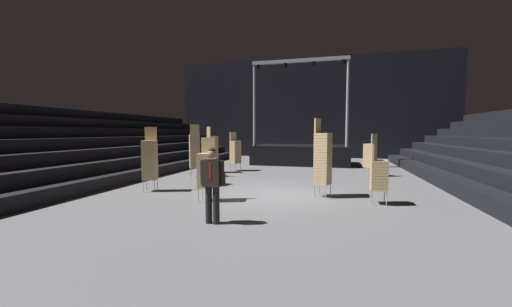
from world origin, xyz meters
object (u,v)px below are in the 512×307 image
at_px(chair_stack_rear_left, 370,155).
at_px(man_with_tie, 212,181).
at_px(equipment_road_case, 212,178).
at_px(chair_stack_front_left, 235,151).
at_px(chair_stack_mid_left, 323,158).
at_px(chair_stack_mid_right, 150,159).
at_px(stage_riser, 301,153).
at_px(chair_stack_front_right, 379,174).
at_px(chair_stack_rear_right, 206,169).
at_px(chair_stack_mid_centre, 195,151).
at_px(chair_stack_rear_centre, 212,150).

bearing_deg(chair_stack_rear_left, man_with_tie, -166.91).
bearing_deg(equipment_road_case, chair_stack_front_left, 95.85).
height_order(chair_stack_mid_left, chair_stack_mid_right, chair_stack_mid_left).
xyz_separation_m(stage_riser, chair_stack_front_right, (3.26, -10.17, 0.18)).
height_order(chair_stack_front_right, chair_stack_rear_left, chair_stack_rear_left).
distance_m(chair_stack_front_right, equipment_road_case, 6.11).
bearing_deg(chair_stack_mid_left, chair_stack_rear_right, -45.31).
bearing_deg(man_with_tie, chair_stack_mid_right, -38.34).
bearing_deg(equipment_road_case, chair_stack_mid_right, -130.95).
xyz_separation_m(chair_stack_front_left, chair_stack_mid_left, (4.69, -5.23, 0.21)).
height_order(man_with_tie, chair_stack_mid_centre, chair_stack_mid_centre).
height_order(chair_stack_mid_left, equipment_road_case, chair_stack_mid_left).
bearing_deg(man_with_tie, chair_stack_mid_centre, -60.01).
distance_m(chair_stack_mid_left, equipment_road_case, 4.52).
bearing_deg(chair_stack_front_left, chair_stack_mid_centre, 6.21).
distance_m(man_with_tie, chair_stack_front_right, 4.78).
bearing_deg(chair_stack_rear_centre, chair_stack_rear_right, -25.12).
bearing_deg(chair_stack_mid_left, chair_stack_mid_right, -63.01).
height_order(stage_riser, chair_stack_mid_right, stage_riser).
relative_size(man_with_tie, chair_stack_front_right, 1.00).
height_order(stage_riser, equipment_road_case, stage_riser).
bearing_deg(chair_stack_rear_left, chair_stack_front_left, 128.00).
distance_m(chair_stack_front_right, chair_stack_rear_left, 5.66).
height_order(stage_riser, man_with_tie, stage_riser).
xyz_separation_m(chair_stack_mid_left, equipment_road_case, (-4.27, 1.13, -1.00)).
bearing_deg(man_with_tie, chair_stack_front_left, -74.05).
relative_size(stage_riser, chair_stack_mid_right, 2.83).
distance_m(man_with_tie, chair_stack_mid_right, 4.52).
bearing_deg(chair_stack_mid_right, chair_stack_rear_right, 142.91).
relative_size(chair_stack_rear_right, chair_stack_rear_centre, 0.82).
bearing_deg(chair_stack_rear_left, equipment_road_case, 161.72).
bearing_deg(man_with_tie, chair_stack_rear_centre, -66.45).
relative_size(chair_stack_mid_centre, equipment_road_case, 2.66).
relative_size(chair_stack_mid_right, chair_stack_rear_left, 1.13).
relative_size(chair_stack_mid_centre, chair_stack_rear_centre, 1.04).
distance_m(chair_stack_front_right, chair_stack_rear_centre, 8.65).
relative_size(chair_stack_front_right, chair_stack_rear_right, 0.91).
height_order(chair_stack_rear_left, chair_stack_rear_centre, chair_stack_rear_centre).
xyz_separation_m(chair_stack_front_right, chair_stack_mid_right, (-7.36, -0.04, 0.25)).
bearing_deg(chair_stack_mid_centre, chair_stack_mid_left, -59.59).
relative_size(chair_stack_front_right, chair_stack_mid_right, 0.77).
distance_m(chair_stack_mid_centre, equipment_road_case, 2.50).
bearing_deg(man_with_tie, chair_stack_mid_left, -122.89).
distance_m(man_with_tie, chair_stack_mid_left, 4.14).
distance_m(stage_riser, chair_stack_mid_centre, 7.95).
bearing_deg(chair_stack_front_left, chair_stack_rear_left, 120.12).
xyz_separation_m(man_with_tie, chair_stack_front_left, (-2.43, 8.68, 0.06)).
height_order(chair_stack_mid_left, chair_stack_rear_left, chair_stack_mid_left).
height_order(chair_stack_front_right, chair_stack_mid_centre, chair_stack_mid_centre).
bearing_deg(chair_stack_rear_centre, chair_stack_front_right, 9.02).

